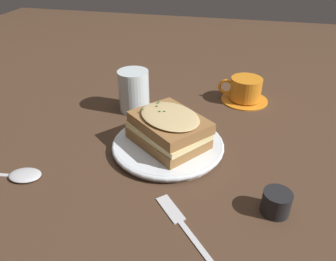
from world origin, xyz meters
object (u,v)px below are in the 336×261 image
Objects in this scene: teacup_with_saucer at (245,90)px; condiment_pot at (276,203)px; dinner_plate at (168,145)px; sandwich at (169,129)px; water_glass at (134,91)px; fork at (180,221)px; spoon at (20,175)px.

teacup_with_saucer is 0.42m from condiment_pot.
sandwich is at bearing -126.97° from dinner_plate.
sandwich is at bearing 129.46° from water_glass.
dinner_plate is at bearing 53.03° from sandwich.
sandwich is at bearing -33.01° from condiment_pot.
sandwich is 0.20m from water_glass.
sandwich reaches higher than dinner_plate.
fork is at bearing 118.65° from water_glass.
water_glass is at bearing -50.54° from sandwich.
spoon is at bearing 68.00° from water_glass.
teacup_with_saucer is 0.99× the size of fork.
fork is 0.16m from condiment_pot.
teacup_with_saucer is at bearing 38.03° from fork.
condiment_pot is (-0.21, 0.14, -0.03)m from sandwich.
fork is (0.08, 0.47, -0.03)m from teacup_with_saucer.
teacup_with_saucer is 0.30m from water_glass.
spoon is at bearing 2.22° from condiment_pot.
condiment_pot reaches higher than fork.
spoon is at bearing 31.66° from dinner_plate.
water_glass is at bearing 76.68° from fork.
teacup_with_saucer reaches higher than fork.
water_glass reaches higher than spoon.
sandwich reaches higher than spoon.
water_glass is at bearing 23.76° from teacup_with_saucer.
spoon is (0.25, 0.16, -0.04)m from sandwich.
water_glass is 0.76× the size of fork.
condiment_pot reaches higher than spoon.
dinner_plate is 0.25m from condiment_pot.
condiment_pot is at bearing -20.44° from fork.
spoon is (0.32, -0.04, 0.00)m from fork.
condiment_pot is (-0.47, -0.02, 0.02)m from spoon.
spoon is at bearing 31.81° from sandwich.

